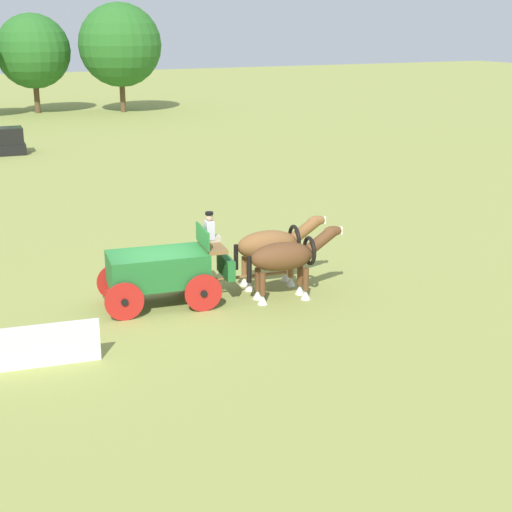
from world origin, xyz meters
TOP-DOWN VIEW (x-y plane):
  - ground_plane at (0.00, 0.00)m, footprint 220.00×220.00m
  - show_wagon at (0.15, -0.02)m, footprint 5.79×2.30m
  - draft_horse_near at (3.82, 0.13)m, footprint 3.03×1.19m
  - draft_horse_off at (3.65, -1.16)m, footprint 3.00×1.13m
  - tree_e at (6.26, 52.00)m, footprint 6.63×6.63m
  - tree_f at (13.53, 49.31)m, footprint 7.47×7.47m
  - sponsor_banner at (-4.12, -2.75)m, footprint 3.18×0.52m

SIDE VIEW (x-z plane):
  - ground_plane at x=0.00m, z-range 0.00..0.00m
  - sponsor_banner at x=-4.12m, z-range 0.00..1.10m
  - show_wagon at x=0.15m, z-range -0.21..2.41m
  - draft_horse_off at x=3.65m, z-range 0.21..2.36m
  - draft_horse_near at x=3.82m, z-range 0.22..2.37m
  - tree_e at x=6.26m, z-range 1.08..9.89m
  - tree_f at x=13.53m, z-range 1.13..10.87m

